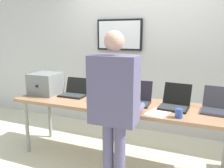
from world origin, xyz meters
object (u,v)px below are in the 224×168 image
coffee_mug (179,113)px  laptop_station_3 (175,102)px  person (114,102)px  laptop_station_2 (137,98)px  workbench (119,107)px  laptop_station_1 (105,95)px  equipment_box (46,84)px  laptop_station_4 (218,106)px  laptop_station_0 (75,92)px

coffee_mug → laptop_station_3: bearing=103.6°
person → laptop_station_2: bearing=87.7°
workbench → laptop_station_2: (0.21, 0.08, 0.11)m
laptop_station_3 → laptop_station_1: bearing=179.8°
equipment_box → person: bearing=-26.5°
coffee_mug → laptop_station_1: bearing=161.0°
laptop_station_1 → laptop_station_4: bearing=1.0°
equipment_box → workbench: bearing=-1.3°
laptop_station_0 → laptop_station_4: 1.81m
workbench → laptop_station_1: 0.26m
workbench → laptop_station_1: laptop_station_1 is taller
laptop_station_3 → laptop_station_4: 0.46m
laptop_station_0 → person: (0.88, -0.72, 0.16)m
laptop_station_2 → laptop_station_4: size_ratio=0.94×
workbench → coffee_mug: bearing=-18.6°
laptop_station_2 → laptop_station_3: bearing=0.2°
equipment_box → laptop_station_2: size_ratio=1.11×
equipment_box → laptop_station_4: bearing=2.1°
laptop_station_0 → laptop_station_2: size_ratio=1.02×
laptop_station_4 → person: (-0.94, -0.73, 0.15)m
laptop_station_1 → equipment_box: bearing=-176.3°
laptop_station_0 → coffee_mug: 1.48m
workbench → person: size_ratio=1.64×
laptop_station_1 → person: person is taller
workbench → laptop_station_0: 0.71m
coffee_mug → workbench: bearing=161.4°
laptop_station_0 → coffee_mug: laptop_station_0 is taller
workbench → equipment_box: size_ratio=6.99×
workbench → laptop_station_0: size_ratio=7.62×
workbench → laptop_station_1: bearing=159.6°
laptop_station_2 → coffee_mug: bearing=-31.8°
equipment_box → laptop_station_3: equipment_box is taller
laptop_station_2 → laptop_station_0: bearing=178.7°
equipment_box → laptop_station_0: 0.44m
person → equipment_box: bearing=153.5°
laptop_station_2 → person: 0.72m
laptop_station_2 → laptop_station_4: bearing=1.7°
laptop_station_1 → person: size_ratio=0.24×
workbench → laptop_station_4: 1.13m
laptop_station_3 → coffee_mug: 0.34m
laptop_station_0 → laptop_station_3: (1.36, -0.02, 0.01)m
laptop_station_3 → person: 0.86m
laptop_station_0 → person: size_ratio=0.22×
equipment_box → laptop_station_3: (1.78, 0.06, -0.09)m
laptop_station_4 → coffee_mug: bearing=-136.6°
workbench → laptop_station_2: laptop_station_2 is taller
workbench → laptop_station_4: size_ratio=7.26×
laptop_station_3 → laptop_station_4: (0.46, 0.03, -0.00)m
laptop_station_2 → coffee_mug: (0.53, -0.33, -0.01)m
laptop_station_3 → workbench: bearing=-173.1°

